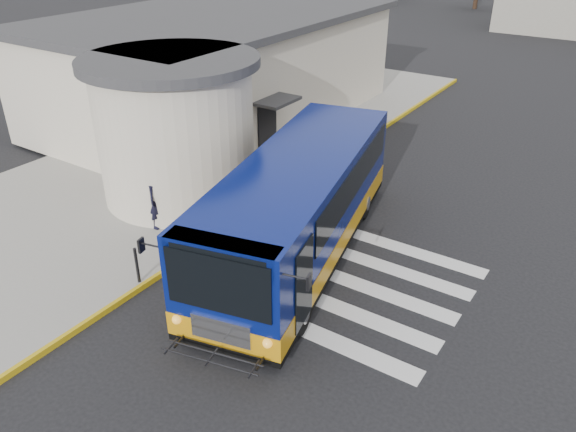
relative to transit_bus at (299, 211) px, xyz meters
The scene contains 9 objects.
ground 2.13m from the transit_bus, 14.32° to the left, with size 140.00×140.00×0.00m, color black.
sidewalk 8.78m from the transit_bus, 149.61° to the left, with size 10.00×34.00×0.15m, color gray.
curb_strip 5.25m from the transit_bus, 119.99° to the left, with size 0.12×34.00×0.16m, color gold.
station_building 11.89m from the transit_bus, 141.96° to the left, with size 12.70×18.70×4.80m.
crosswalk 1.81m from the transit_bus, 22.05° to the right, with size 8.00×5.35×0.01m.
transit_bus is the anchor object (origin of this frame).
pedestrian_a 4.61m from the transit_bus, 163.75° to the right, with size 0.69×0.45×1.89m, color black.
pedestrian_b 5.64m from the transit_bus, 168.40° to the right, with size 0.88×0.68×1.81m, color black.
bollard 4.70m from the transit_bus, 125.32° to the right, with size 0.09×0.09×1.06m, color black.
Camera 1 is at (6.08, -12.33, 8.98)m, focal length 35.00 mm.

